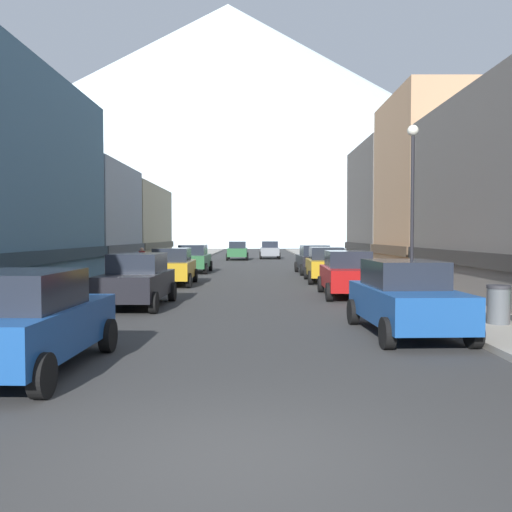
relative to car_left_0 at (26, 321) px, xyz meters
The scene contains 22 objects.
ground_plane 5.47m from the car_left_0, 45.22° to the right, with size 400.00×400.00×0.00m, color #343434.
sidewalk_left 31.28m from the car_left_0, 94.49° to the left, with size 2.50×100.00×0.15m, color gray.
sidewalk_right 32.76m from the car_left_0, 72.13° to the left, with size 2.50×100.00×0.15m, color gray.
storefront_left_2 25.18m from the car_left_0, 109.27° to the left, with size 9.46×9.22×6.56m.
storefront_left_3 36.08m from the car_left_0, 102.69° to the left, with size 8.73×13.01×6.28m.
storefront_right_2 25.85m from the car_left_0, 55.44° to the left, with size 6.69×8.25×9.94m.
storefront_right_3 34.05m from the car_left_0, 63.89° to the left, with size 7.52×10.02×8.79m.
car_left_0 is the anchor object (origin of this frame).
car_left_1 9.03m from the car_left_0, 89.98° to the left, with size 2.15×4.44×1.78m.
car_left_2 17.19m from the car_left_0, 89.99° to the left, with size 2.14×4.44×1.78m.
car_left_3 26.21m from the car_left_0, 90.00° to the left, with size 2.12×4.43×1.78m.
car_right_0 8.45m from the car_left_0, 25.93° to the left, with size 2.23×4.48×1.78m.
car_right_1 14.33m from the car_left_0, 57.97° to the left, with size 2.15×4.44×1.78m.
car_right_2 20.52m from the car_left_0, 68.26° to the left, with size 2.15×4.44×1.78m.
car_right_3 26.17m from the car_left_0, 73.11° to the left, with size 2.17×4.45×1.78m.
car_driving_0 45.09m from the car_left_0, 87.20° to the left, with size 2.06×4.40×1.78m.
car_driving_1 48.04m from the car_left_0, 83.54° to the left, with size 2.06×4.40×1.78m.
trash_bin_right 11.08m from the car_left_0, 23.57° to the left, with size 0.59×0.59×0.98m.
potted_plant_0 13.15m from the car_left_0, 104.08° to the left, with size 0.46×0.46×0.85m.
pedestrian_0 22.11m from the car_left_0, 96.36° to the left, with size 0.36×0.36×1.55m.
streetlamp_right 13.07m from the car_left_0, 43.87° to the left, with size 0.36×0.36×5.86m.
mountain_backdrop 261.99m from the car_left_0, 92.03° to the left, with size 334.66×334.66×110.11m, color silver.
Camera 1 is at (0.20, -5.93, 2.39)m, focal length 39.48 mm.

